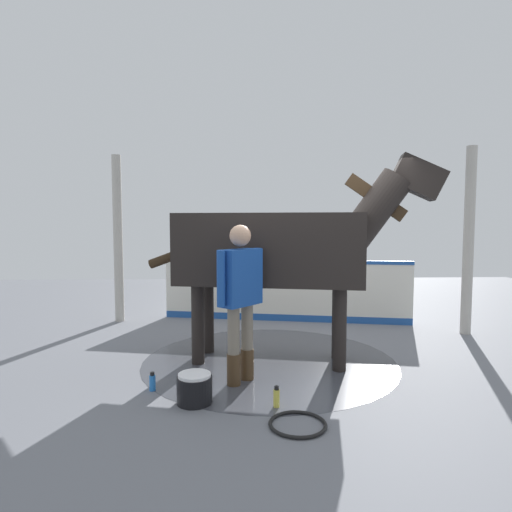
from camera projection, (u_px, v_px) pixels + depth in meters
name	position (u px, v px, depth m)	size (l,w,h in m)	color
ground_plane	(295.00, 356.00, 5.69)	(16.00, 16.00, 0.02)	slate
wet_patch	(269.00, 360.00, 5.49)	(3.20, 3.20, 0.00)	#42444C
barrier_wall	(285.00, 293.00, 7.69)	(4.34, 0.94, 1.10)	silver
roof_post_near	(469.00, 241.00, 6.72)	(0.16, 0.16, 2.94)	#B7B2A8
roof_post_far	(118.00, 239.00, 7.60)	(0.16, 0.16, 2.94)	#B7B2A8
horse	(280.00, 248.00, 5.36)	(3.64, 1.30, 2.57)	black
handler	(240.00, 292.00, 4.67)	(0.50, 0.54, 1.73)	#47331E
wash_bucket	(195.00, 389.00, 4.18)	(0.35, 0.35, 0.29)	black
bottle_shampoo	(276.00, 397.00, 4.09)	(0.06, 0.06, 0.21)	#D8CC4C
bottle_spray	(152.00, 382.00, 4.50)	(0.07, 0.07, 0.20)	blue
hose_coil	(298.00, 424.00, 3.72)	(0.51, 0.51, 0.03)	black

